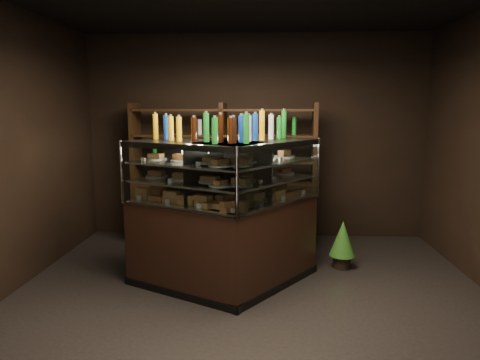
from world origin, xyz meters
name	(u,v)px	position (x,y,z in m)	size (l,w,h in m)	color
ground	(249,308)	(0.00, 0.00, 0.00)	(5.00, 5.00, 0.00)	black
room_shell	(250,106)	(0.00, 0.00, 1.94)	(5.02, 5.02, 3.01)	black
display_case	(226,238)	(-0.27, 0.57, 0.53)	(2.17, 1.61, 1.59)	black
food_display	(226,179)	(-0.27, 0.56, 1.19)	(1.75, 1.15, 0.48)	#C88347
bottles_top	(226,127)	(-0.27, 0.57, 1.72)	(1.57, 1.01, 0.30)	#0F38B2
potted_conifer	(343,238)	(1.09, 1.15, 0.38)	(0.31, 0.31, 0.66)	black
back_shelving	(223,202)	(-0.44, 2.05, 0.60)	(2.60, 0.55, 2.00)	black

